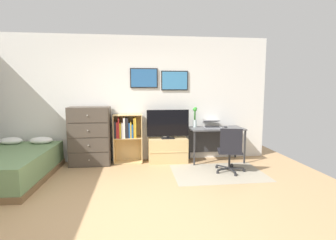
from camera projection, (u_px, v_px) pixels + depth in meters
The scene contains 13 objects.
ground_plane at pixel (128, 210), 3.44m from camera, with size 7.20×7.20×0.00m, color tan.
wall_back_with_posters at pixel (130, 99), 5.67m from camera, with size 6.12×0.09×2.70m.
area_rug at pixel (218, 173), 4.92m from camera, with size 1.70×1.20×0.01m, color #9E937F.
bed at pixel (8, 166), 4.51m from camera, with size 1.38×2.04×0.62m.
dresser at pixel (90, 136), 5.39m from camera, with size 0.83×0.46×1.21m.
bookshelf at pixel (127, 134), 5.54m from camera, with size 0.60×0.30×1.04m.
tv_stand at pixel (168, 150), 5.65m from camera, with size 0.83×0.41×0.51m.
television at pixel (168, 124), 5.55m from camera, with size 0.90×0.16×0.62m.
desk at pixel (215, 133), 5.72m from camera, with size 1.14×0.57×0.74m.
office_chair at pixel (230, 149), 4.87m from camera, with size 0.58×0.57×0.86m.
laptop at pixel (212, 124), 5.73m from camera, with size 0.39×0.41×0.16m.
computer_mouse at pixel (226, 127), 5.65m from camera, with size 0.06×0.10×0.03m, color #262628.
bamboo_vase at pixel (195, 116), 5.69m from camera, with size 0.10×0.09×0.44m.
Camera 1 is at (0.13, -3.31, 1.60)m, focal length 27.91 mm.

